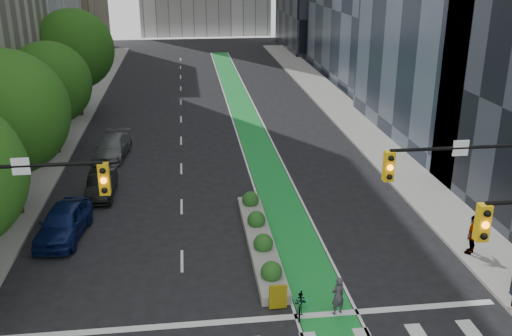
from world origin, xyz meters
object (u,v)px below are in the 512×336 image
object	(u,v)px
cyclist	(338,296)
parked_car_left_far	(112,147)
pedestrian_far	(473,235)
median_planter	(260,238)
parked_car_left_near	(64,222)
parked_car_left_mid	(102,184)
bicycle	(301,302)

from	to	relation	value
cyclist	parked_car_left_far	distance (m)	22.35
cyclist	pedestrian_far	xyz separation A→B (m)	(7.20, 3.63, 0.30)
parked_car_left_far	pedestrian_far	size ratio (longest dim) A/B	2.57
median_planter	parked_car_left_near	xyz separation A→B (m)	(-9.35, 2.03, 0.44)
cyclist	pedestrian_far	distance (m)	8.07
cyclist	parked_car_left_far	bearing A→B (deg)	-84.44
parked_car_left_mid	pedestrian_far	size ratio (longest dim) A/B	2.15
cyclist	parked_car_left_near	xyz separation A→B (m)	(-11.56, 7.86, 0.02)
parked_car_left_near	median_planter	bearing A→B (deg)	-5.75
bicycle	parked_car_left_far	bearing A→B (deg)	129.51
median_planter	parked_car_left_near	distance (m)	9.58
bicycle	parked_car_left_near	bearing A→B (deg)	157.59
median_planter	cyclist	bearing A→B (deg)	-69.28
bicycle	parked_car_left_mid	size ratio (longest dim) A/B	0.41
cyclist	parked_car_left_mid	size ratio (longest dim) A/B	0.39
cyclist	parked_car_left_mid	world-z (taller)	cyclist
cyclist	pedestrian_far	size ratio (longest dim) A/B	0.84
median_planter	parked_car_left_far	size ratio (longest dim) A/B	2.11
median_planter	parked_car_left_near	bearing A→B (deg)	167.76
parked_car_left_mid	parked_car_left_far	xyz separation A→B (m)	(-0.12, 6.75, 0.03)
median_planter	parked_car_left_mid	xyz separation A→B (m)	(-8.20, 7.14, 0.30)
cyclist	bicycle	bearing A→B (deg)	-33.01
parked_car_left_near	parked_car_left_mid	distance (m)	5.24
cyclist	parked_car_left_far	world-z (taller)	cyclist
bicycle	pedestrian_far	world-z (taller)	pedestrian_far
parked_car_left_near	pedestrian_far	world-z (taller)	pedestrian_far
cyclist	parked_car_left_mid	xyz separation A→B (m)	(-10.40, 12.97, -0.12)
bicycle	parked_car_left_mid	xyz separation A→B (m)	(-9.03, 12.71, 0.23)
parked_car_left_near	parked_car_left_far	distance (m)	11.91
median_planter	parked_car_left_near	world-z (taller)	parked_car_left_near
median_planter	parked_car_left_mid	size ratio (longest dim) A/B	2.52
bicycle	parked_car_left_mid	distance (m)	15.60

